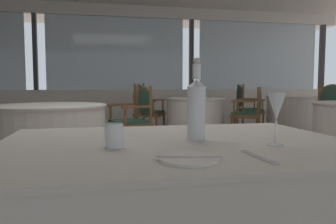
# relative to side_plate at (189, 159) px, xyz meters

# --- Properties ---
(ground_plane) EXTENTS (14.72, 14.72, 0.00)m
(ground_plane) POSITION_rel_side_plate_xyz_m (0.11, 2.20, -0.74)
(ground_plane) COLOR brown
(window_wall_far) EXTENTS (10.76, 0.14, 2.68)m
(window_wall_far) POSITION_rel_side_plate_xyz_m (0.11, 6.45, 0.34)
(window_wall_far) COLOR silver
(window_wall_far) RESTS_ON ground_plane
(side_plate) EXTENTS (0.18, 0.18, 0.01)m
(side_plate) POSITION_rel_side_plate_xyz_m (0.00, 0.00, 0.00)
(side_plate) COLOR white
(side_plate) RESTS_ON foreground_table
(butter_knife) EXTENTS (0.19, 0.07, 0.00)m
(butter_knife) POSITION_rel_side_plate_xyz_m (0.00, 0.00, 0.01)
(butter_knife) COLOR silver
(butter_knife) RESTS_ON foreground_table
(dinner_fork) EXTENTS (0.03, 0.20, 0.00)m
(dinner_fork) POSITION_rel_side_plate_xyz_m (0.22, -0.00, -0.00)
(dinner_fork) COLOR silver
(dinner_fork) RESTS_ON foreground_table
(water_bottle) EXTENTS (0.07, 0.07, 0.33)m
(water_bottle) POSITION_rel_side_plate_xyz_m (0.13, 0.35, 0.13)
(water_bottle) COLOR white
(water_bottle) RESTS_ON foreground_table
(wine_glass) EXTENTS (0.07, 0.07, 0.20)m
(wine_glass) POSITION_rel_side_plate_xyz_m (0.38, 0.17, 0.13)
(wine_glass) COLOR white
(wine_glass) RESTS_ON foreground_table
(water_tumbler) EXTENTS (0.07, 0.07, 0.09)m
(water_tumbler) POSITION_rel_side_plate_xyz_m (-0.21, 0.25, 0.04)
(water_tumbler) COLOR white
(water_tumbler) RESTS_ON foreground_table
(background_table_0) EXTENTS (1.00, 1.00, 0.73)m
(background_table_0) POSITION_rel_side_plate_xyz_m (1.34, 4.48, -0.37)
(background_table_0) COLOR silver
(background_table_0) RESTS_ON ground_plane
(dining_chair_0_0) EXTENTS (0.63, 0.65, 0.92)m
(dining_chair_0_0) POSITION_rel_side_plate_xyz_m (2.13, 4.02, -0.18)
(dining_chair_0_0) COLOR brown
(dining_chair_0_0) RESTS_ON ground_plane
(dining_chair_0_1) EXTENTS (0.63, 0.65, 0.98)m
(dining_chair_0_1) POSITION_rel_side_plate_xyz_m (0.53, 4.95, -0.17)
(dining_chair_0_1) COLOR brown
(dining_chair_0_1) RESTS_ON ground_plane
(background_table_1) EXTENTS (1.27, 1.27, 0.73)m
(background_table_1) POSITION_rel_side_plate_xyz_m (-0.82, 2.96, -0.37)
(background_table_1) COLOR silver
(background_table_1) RESTS_ON ground_plane
(dining_chair_1_1) EXTENTS (0.58, 0.62, 0.94)m
(dining_chair_1_1) POSITION_rel_side_plate_xyz_m (0.19, 3.29, -0.18)
(dining_chair_1_1) COLOR brown
(dining_chair_1_1) RESTS_ON ground_plane
(background_table_2) EXTENTS (1.02, 1.02, 0.73)m
(background_table_2) POSITION_rel_side_plate_xyz_m (3.50, 5.00, -0.37)
(background_table_2) COLOR silver
(background_table_2) RESTS_ON ground_plane
(dining_chair_2_0) EXTENTS (0.53, 0.59, 0.97)m
(dining_chair_2_0) POSITION_rel_side_plate_xyz_m (2.57, 5.15, -0.18)
(dining_chair_2_0) COLOR brown
(dining_chair_2_0) RESTS_ON ground_plane
(dining_chair_3_0) EXTENTS (0.63, 0.59, 0.98)m
(dining_chair_3_0) POSITION_rel_side_plate_xyz_m (3.35, 3.60, -0.16)
(dining_chair_3_0) COLOR brown
(dining_chair_3_0) RESTS_ON ground_plane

